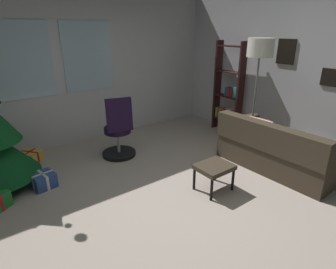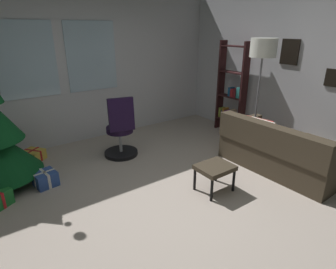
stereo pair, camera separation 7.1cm
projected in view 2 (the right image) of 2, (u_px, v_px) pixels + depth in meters
The scene contains 10 objects.
ground_plane at pixel (171, 204), 3.50m from camera, with size 5.36×5.23×0.10m, color #B3A497.
wall_back_with_windows at pixel (83, 64), 4.99m from camera, with size 5.36×0.12×2.80m.
wall_right_with_frames at pixel (308, 69), 4.46m from camera, with size 0.12×5.23×2.80m.
couch at pixel (292, 151), 4.24m from camera, with size 1.73×1.75×0.77m.
footstool at pixel (215, 169), 3.60m from camera, with size 0.45×0.38×0.37m.
gift_box_gold at pixel (34, 155), 4.52m from camera, with size 0.39×0.40×0.18m.
gift_box_blue at pixel (45, 179), 3.79m from camera, with size 0.32×0.32×0.21m.
office_chair at pixel (121, 134), 4.56m from camera, with size 0.56×0.57×1.03m.
bookshelf at pixel (232, 94), 5.54m from camera, with size 0.18×0.64×1.80m.
floor_lamp at pixel (263, 55), 4.28m from camera, with size 0.40×0.40×1.88m.
Camera 2 is at (-1.74, -2.39, 2.03)m, focal length 29.74 mm.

